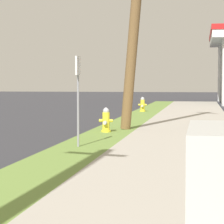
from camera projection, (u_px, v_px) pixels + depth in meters
name	position (u px, v px, depth m)	size (l,w,h in m)	color
fire_hydrant_second	(106.00, 121.00, 15.56)	(0.42, 0.38, 0.74)	yellow
fire_hydrant_third	(143.00, 105.00, 26.13)	(0.42, 0.37, 0.74)	yellow
street_sign_post	(78.00, 82.00, 12.04)	(0.05, 0.36, 2.12)	gray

